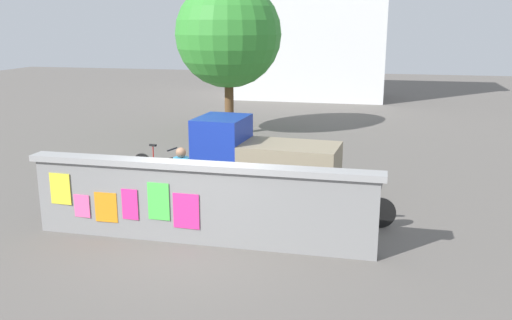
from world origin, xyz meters
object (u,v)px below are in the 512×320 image
Objects in this scene: auto_rickshaw_truck at (259,156)px; bicycle_far at (354,210)px; bicycle_near at (158,166)px; tree_roadside at (228,35)px; person_walking at (182,176)px; motorcycle at (107,193)px.

auto_rickshaw_truck is 2.16× the size of bicycle_far.
tree_roadside is (0.24, 6.37, 3.38)m from bicycle_near.
bicycle_near is 1.04× the size of person_walking.
person_walking reaches higher than bicycle_near.
auto_rickshaw_truck is 3.86m from motorcycle.
motorcycle is 1.11× the size of bicycle_far.
bicycle_near is at bearing 172.14° from auto_rickshaw_truck.
bicycle_near is 7.21m from tree_roadside.
person_walking is 9.81m from tree_roadside.
person_walking is at bearing -58.56° from bicycle_near.
bicycle_near is 0.29× the size of tree_roadside.
tree_roadside reaches higher than person_walking.
bicycle_far is (5.49, 0.32, -0.10)m from motorcycle.
auto_rickshaw_truck reaches higher than bicycle_near.
auto_rickshaw_truck is at bearing -68.42° from tree_roadside.
auto_rickshaw_truck is 2.28× the size of person_walking.
bicycle_far is 3.73m from person_walking.
tree_roadside is at bearing 99.43° from person_walking.
motorcycle is at bearing -91.84° from tree_roadside.
bicycle_near is at bearing 155.34° from bicycle_far.
bicycle_far is 1.05× the size of person_walking.
tree_roadside is (-1.54, 9.29, 2.76)m from person_walking.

